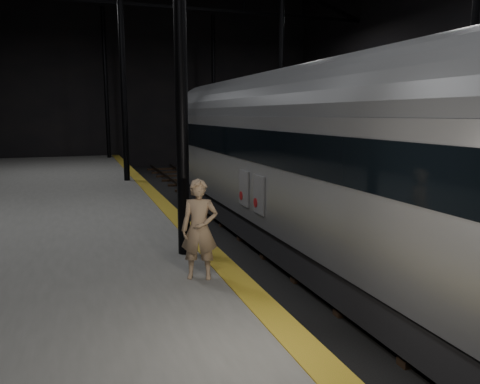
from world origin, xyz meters
name	(u,v)px	position (x,y,z in m)	size (l,w,h in m)	color
ground	(272,237)	(0.00, 0.00, 0.00)	(44.00, 44.00, 0.00)	black
platform_left	(20,243)	(-7.50, 0.00, 0.50)	(9.00, 43.80, 1.00)	#595956
platform_right	(455,208)	(7.50, 0.00, 0.50)	(9.00, 43.80, 1.00)	#595956
tactile_strip	(173,214)	(-3.25, 0.00, 1.00)	(0.50, 43.80, 0.01)	olive
track	(272,235)	(0.00, 0.00, 0.07)	(2.40, 43.00, 0.24)	#3F3328
train	(293,152)	(0.00, -1.42, 2.89)	(2.91, 19.40, 5.19)	#ABAEB4
woman	(200,229)	(-3.87, -5.63, 1.92)	(0.67, 0.44, 1.84)	tan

